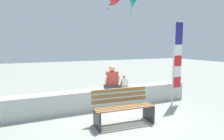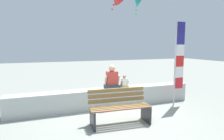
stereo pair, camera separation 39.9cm
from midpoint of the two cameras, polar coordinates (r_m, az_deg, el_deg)
The scene contains 6 objects.
ground_plane at distance 5.71m, azimuth 0.03°, elevation -13.45°, with size 40.00×40.00×0.00m, color gray.
seawall_ledge at distance 6.46m, azimuth -3.49°, elevation -8.13°, with size 6.03×0.49×0.62m, color #B4B8B5.
park_bench at distance 5.14m, azimuth 0.91°, elevation -10.93°, with size 1.59×0.71×0.88m.
person_adult at distance 6.36m, azimuth -1.78°, elevation -2.73°, with size 0.50×0.37×0.77m.
person_child at distance 6.56m, azimuth 1.83°, elevation -3.61°, with size 0.28×0.21×0.43m.
flag_banner at distance 6.87m, azimuth 16.68°, elevation 3.14°, with size 0.37×0.05×2.77m.
Camera 1 is at (-2.38, -4.80, 2.01)m, focal length 31.36 mm.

